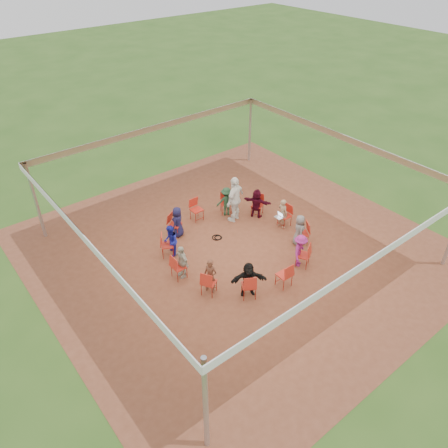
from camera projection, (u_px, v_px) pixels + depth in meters
ground at (236, 249)px, 15.51m from camera, size 80.00×80.00×0.00m
dirt_patch at (236, 249)px, 15.50m from camera, size 13.00×13.00×0.00m
tent at (237, 192)px, 14.15m from camera, size 10.33×10.33×3.00m
chair_0 at (285, 216)px, 16.46m from camera, size 0.44×0.42×0.90m
chair_1 at (257, 205)px, 17.06m from camera, size 0.59×0.58×0.90m
chair_2 at (226, 203)px, 17.18m from camera, size 0.58×0.59×0.90m
chair_3 at (197, 210)px, 16.79m from camera, size 0.42×0.44×0.90m
chair_4 at (175, 225)px, 15.98m from camera, size 0.58×0.59×0.90m
chair_5 at (167, 245)px, 14.97m from camera, size 0.59×0.58×0.90m
chair_6 at (179, 267)px, 14.04m from camera, size 0.44×0.42×0.90m
chair_7 at (209, 282)px, 13.43m from camera, size 0.59×0.58×0.90m
chair_8 at (249, 286)px, 13.31m from camera, size 0.58×0.59×0.90m
chair_9 at (284, 275)px, 13.71m from camera, size 0.42×0.44×0.90m
chair_10 at (303, 255)px, 14.52m from camera, size 0.58×0.59×0.90m
chair_11 at (302, 233)px, 15.53m from camera, size 0.59×0.58×0.90m
person_seated_0 at (283, 213)px, 16.31m from camera, size 0.29×0.44×1.20m
person_seated_1 at (257, 203)px, 16.88m from camera, size 0.91×1.17×1.20m
person_seated_2 at (226, 201)px, 17.00m from camera, size 0.86×0.72×1.20m
person_seated_3 at (178, 222)px, 15.85m from camera, size 0.67×0.57×1.20m
person_seated_4 at (171, 241)px, 14.90m from camera, size 0.58×0.67×1.20m
person_seated_5 at (182, 261)px, 14.01m from camera, size 0.36×0.70×1.20m
person_seated_6 at (210, 276)px, 13.44m from camera, size 0.47×0.52×1.20m
person_seated_7 at (248, 279)px, 13.32m from camera, size 1.17×0.92×1.20m
person_seated_8 at (300, 251)px, 14.47m from camera, size 0.86×0.72×1.20m
person_seated_9 at (299, 230)px, 15.42m from camera, size 0.58×0.67×1.20m
standing_person at (235, 199)px, 16.52m from camera, size 1.22×0.91×1.86m
cable_coil at (217, 237)px, 16.04m from camera, size 0.45×0.45×0.03m
laptop at (279, 216)px, 16.25m from camera, size 0.23×0.29×0.20m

